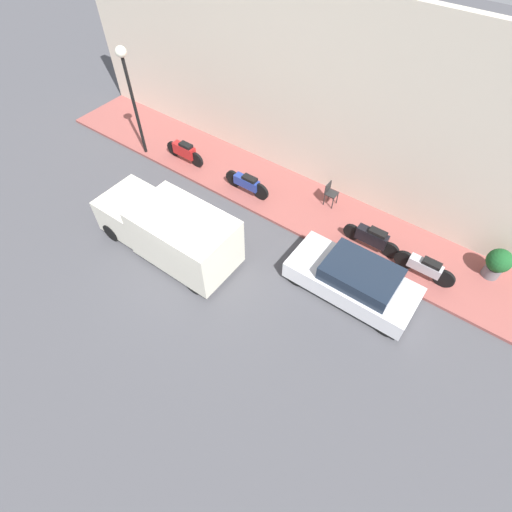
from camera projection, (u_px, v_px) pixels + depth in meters
name	position (u px, v px, depth m)	size (l,w,h in m)	color
ground_plane	(195.00, 265.00, 12.87)	(60.00, 60.00, 0.00)	#47474C
sidewalk	(272.00, 190.00, 15.11)	(2.72, 19.86, 0.11)	#934C47
building_facade	(301.00, 92.00, 13.38)	(0.30, 19.86, 6.64)	beige
parked_car	(354.00, 280.00, 11.76)	(1.66, 3.84, 1.23)	silver
delivery_van	(168.00, 229.00, 12.57)	(1.89, 4.83, 1.89)	silver
scooter_silver	(425.00, 267.00, 12.14)	(0.30, 1.90, 0.75)	#B7B7BF
motorcycle_black	(372.00, 238.00, 12.88)	(0.30, 1.94, 0.84)	black
motorcycle_red	(185.00, 151.00, 15.84)	(0.30, 1.86, 0.84)	#B21E1E
motorcycle_blue	(247.00, 183.00, 14.64)	(0.30, 1.90, 0.76)	navy
streetlamp	(128.00, 81.00, 14.26)	(0.39, 0.39, 4.22)	black
potted_plant	(498.00, 263.00, 12.03)	(0.74, 0.74, 1.07)	slate
cafe_chair	(330.00, 192.00, 14.17)	(0.40, 0.40, 0.88)	#262626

